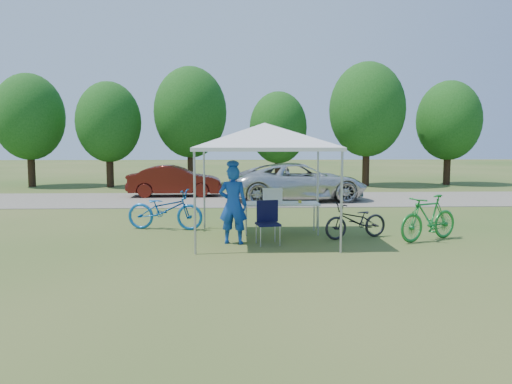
% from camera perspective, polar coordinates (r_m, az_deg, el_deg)
% --- Properties ---
extents(ground, '(100.00, 100.00, 0.00)m').
position_cam_1_polar(ground, '(11.82, 0.96, -5.43)').
color(ground, '#2D5119').
rests_on(ground, ground).
extents(gravel_strip, '(24.00, 5.00, 0.02)m').
position_cam_1_polar(gravel_strip, '(19.72, -0.34, -0.84)').
color(gravel_strip, gray).
rests_on(gravel_strip, ground).
extents(canopy, '(4.53, 4.53, 3.00)m').
position_cam_1_polar(canopy, '(11.59, 0.98, 7.54)').
color(canopy, '#A5A5AA').
rests_on(canopy, ground).
extents(treeline, '(24.89, 4.28, 6.30)m').
position_cam_1_polar(treeline, '(25.65, -1.47, 8.59)').
color(treeline, '#382314').
rests_on(treeline, ground).
extents(folding_table, '(1.87, 0.78, 0.77)m').
position_cam_1_polar(folding_table, '(12.50, 2.90, -1.44)').
color(folding_table, white).
rests_on(folding_table, ground).
extents(folding_chair, '(0.57, 0.59, 0.97)m').
position_cam_1_polar(folding_chair, '(11.26, 1.34, -3.02)').
color(folding_chair, black).
rests_on(folding_chair, ground).
extents(cooler, '(0.49, 0.33, 0.35)m').
position_cam_1_polar(cooler, '(12.46, 1.90, -0.43)').
color(cooler, white).
rests_on(cooler, folding_table).
extents(ice_cream_cup, '(0.08, 0.08, 0.06)m').
position_cam_1_polar(ice_cream_cup, '(12.49, 5.04, -1.11)').
color(ice_cream_cup, gold).
rests_on(ice_cream_cup, folding_table).
extents(cyclist, '(0.71, 0.53, 1.77)m').
position_cam_1_polar(cyclist, '(11.21, -2.64, -1.47)').
color(cyclist, '#1441A3').
rests_on(cyclist, ground).
extents(bike_blue, '(2.10, 1.05, 1.06)m').
position_cam_1_polar(bike_blue, '(13.25, -10.35, -1.98)').
color(bike_blue, '#1259A4').
rests_on(bike_blue, ground).
extents(bike_green, '(1.80, 1.26, 1.06)m').
position_cam_1_polar(bike_green, '(12.25, 19.14, -2.82)').
color(bike_green, '#1C812D').
rests_on(bike_green, ground).
extents(bike_dark, '(1.73, 1.07, 0.86)m').
position_cam_1_polar(bike_dark, '(12.09, 11.38, -3.22)').
color(bike_dark, black).
rests_on(bike_dark, ground).
extents(minivan, '(5.54, 3.22, 1.45)m').
position_cam_1_polar(minivan, '(19.19, 4.90, 1.16)').
color(minivan, silver).
rests_on(minivan, gravel_strip).
extents(sedan, '(3.91, 1.48, 1.27)m').
position_cam_1_polar(sedan, '(21.00, -9.24, 1.26)').
color(sedan, '#4F140D').
rests_on(sedan, gravel_strip).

